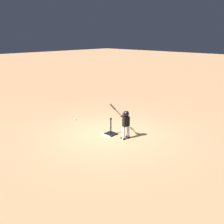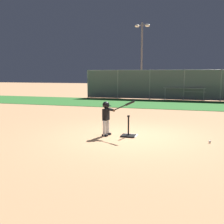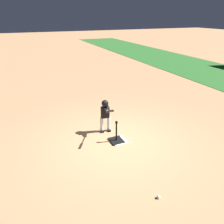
% 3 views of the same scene
% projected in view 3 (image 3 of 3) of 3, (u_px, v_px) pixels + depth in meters
% --- Properties ---
extents(ground_plane, '(90.00, 90.00, 0.00)m').
position_uv_depth(ground_plane, '(119.00, 143.00, 6.49)').
color(ground_plane, '#AD7F56').
extents(home_plate, '(0.44, 0.44, 0.02)m').
position_uv_depth(home_plate, '(119.00, 141.00, 6.57)').
color(home_plate, white).
rests_on(home_plate, ground_plane).
extents(batting_tee, '(0.43, 0.39, 0.66)m').
position_uv_depth(batting_tee, '(116.00, 138.00, 6.53)').
color(batting_tee, black).
rests_on(batting_tee, ground_plane).
extents(batter_child, '(1.05, 0.35, 1.15)m').
position_uv_depth(batter_child, '(105.00, 112.00, 6.81)').
color(batter_child, silver).
rests_on(batter_child, ground_plane).
extents(baseball, '(0.07, 0.07, 0.07)m').
position_uv_depth(baseball, '(158.00, 197.00, 4.52)').
color(baseball, white).
rests_on(baseball, ground_plane).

